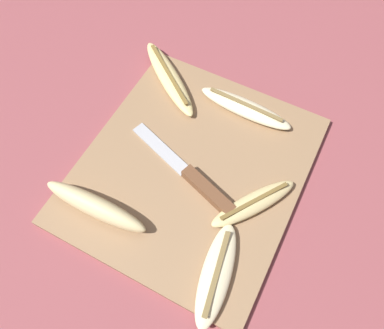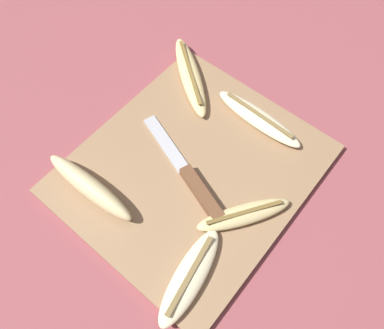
{
  "view_description": "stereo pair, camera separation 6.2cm",
  "coord_description": "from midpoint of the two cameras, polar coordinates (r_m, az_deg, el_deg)",
  "views": [
    {
      "loc": [
        -0.26,
        -0.14,
        0.57
      ],
      "look_at": [
        0.0,
        0.0,
        0.02
      ],
      "focal_mm": 35.0,
      "sensor_mm": 36.0,
      "label": 1
    },
    {
      "loc": [
        -0.23,
        -0.19,
        0.57
      ],
      "look_at": [
        0.0,
        0.0,
        0.02
      ],
      "focal_mm": 35.0,
      "sensor_mm": 36.0,
      "label": 2
    }
  ],
  "objects": [
    {
      "name": "banana_spotted_left",
      "position": [
        0.59,
        10.88,
        -7.8
      ],
      "size": [
        0.15,
        0.11,
        0.02
      ],
      "rotation": [
        0.0,
        0.0,
        0.98
      ],
      "color": "#DBC684",
      "rests_on": "cutting_board"
    },
    {
      "name": "cutting_board",
      "position": [
        0.63,
        2.79,
        -0.95
      ],
      "size": [
        0.4,
        0.36,
        0.01
      ],
      "color": "#997551",
      "rests_on": "ground_plane"
    },
    {
      "name": "banana_bright_far",
      "position": [
        0.68,
        12.67,
        6.65
      ],
      "size": [
        0.04,
        0.18,
        0.02
      ],
      "rotation": [
        0.0,
        0.0,
        3.1
      ],
      "color": "beige",
      "rests_on": "cutting_board"
    },
    {
      "name": "banana_pale_long",
      "position": [
        0.56,
        2.97,
        -17.01
      ],
      "size": [
        0.16,
        0.07,
        0.02
      ],
      "rotation": [
        0.0,
        0.0,
        1.75
      ],
      "color": "beige",
      "rests_on": "cutting_board"
    },
    {
      "name": "banana_golden_short",
      "position": [
        0.73,
        2.21,
        13.21
      ],
      "size": [
        0.15,
        0.18,
        0.02
      ],
      "rotation": [
        0.0,
        0.0,
        2.5
      ],
      "color": "#EDD689",
      "rests_on": "cutting_board"
    },
    {
      "name": "banana_ripe_center",
      "position": [
        0.6,
        -12.57,
        -3.62
      ],
      "size": [
        0.04,
        0.18,
        0.04
      ],
      "rotation": [
        0.0,
        0.0,
        0.03
      ],
      "color": "beige",
      "rests_on": "cutting_board"
    },
    {
      "name": "ground_plane",
      "position": [
        0.64,
        2.76,
        -1.19
      ],
      "size": [
        4.0,
        4.0,
        0.0
      ],
      "primitive_type": "plane",
      "color": "#93474C"
    },
    {
      "name": "knife",
      "position": [
        0.61,
        3.3,
        -3.2
      ],
      "size": [
        0.09,
        0.22,
        0.02
      ],
      "rotation": [
        0.0,
        0.0,
        -0.33
      ],
      "color": "brown",
      "rests_on": "cutting_board"
    }
  ]
}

